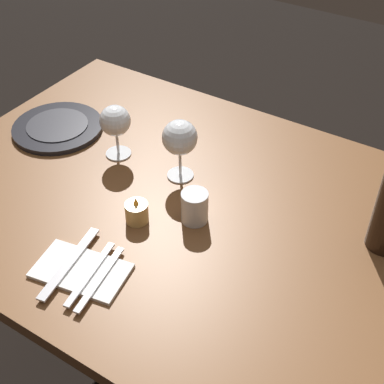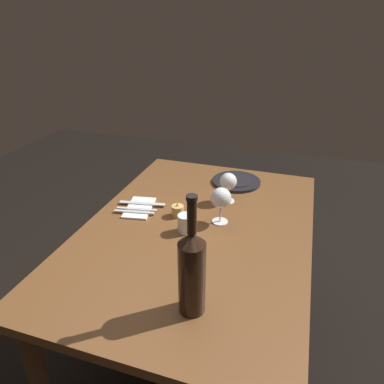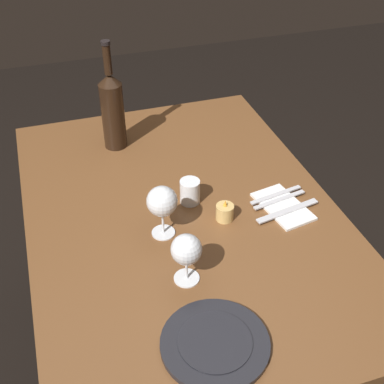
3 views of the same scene
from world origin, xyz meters
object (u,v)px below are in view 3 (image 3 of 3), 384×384
(wine_glass_right, at_px, (186,251))
(dinner_plate, at_px, (215,343))
(wine_glass_left, at_px, (162,202))
(folded_napkin, at_px, (283,206))
(fork_inner, at_px, (279,200))
(water_tumbler, at_px, (190,192))
(votive_candle, at_px, (225,213))
(fork_outer, at_px, (276,195))
(wine_bottle, at_px, (112,109))
(table_knife, at_px, (288,211))

(wine_glass_right, xyz_separation_m, dinner_plate, (0.21, 0.00, -0.09))
(wine_glass_left, height_order, folded_napkin, wine_glass_left)
(wine_glass_left, bearing_deg, fork_inner, 94.06)
(water_tumbler, xyz_separation_m, votive_candle, (0.11, 0.07, -0.01))
(votive_candle, distance_m, fork_outer, 0.19)
(wine_bottle, xyz_separation_m, fork_inner, (0.47, 0.41, -0.13))
(fork_inner, bearing_deg, fork_outer, 180.00)
(water_tumbler, height_order, table_knife, water_tumbler)
(wine_glass_left, height_order, fork_outer, wine_glass_left)
(dinner_plate, bearing_deg, fork_outer, 141.24)
(water_tumbler, xyz_separation_m, table_knife, (0.14, 0.26, -0.02))
(folded_napkin, xyz_separation_m, fork_outer, (-0.05, 0.00, 0.01))
(fork_outer, bearing_deg, water_tumbler, -103.63)
(wine_glass_left, distance_m, votive_candle, 0.21)
(wine_glass_left, height_order, votive_candle, wine_glass_left)
(votive_candle, height_order, folded_napkin, votive_candle)
(water_tumbler, distance_m, folded_napkin, 0.28)
(water_tumbler, bearing_deg, fork_inner, 71.21)
(wine_glass_left, relative_size, wine_glass_right, 1.11)
(wine_glass_left, bearing_deg, table_knife, 85.56)
(water_tumbler, relative_size, table_knife, 0.36)
(wine_bottle, bearing_deg, fork_inner, 40.89)
(dinner_plate, bearing_deg, wine_bottle, -176.90)
(fork_inner, xyz_separation_m, table_knife, (0.06, 0.00, 0.00))
(wine_glass_right, bearing_deg, votive_candle, 137.52)
(fork_outer, relative_size, table_knife, 0.85)
(dinner_plate, distance_m, fork_inner, 0.55)
(wine_glass_right, relative_size, dinner_plate, 0.58)
(wine_glass_right, relative_size, votive_candle, 2.12)
(fork_inner, distance_m, table_knife, 0.06)
(wine_glass_left, bearing_deg, votive_candle, 91.93)
(wine_bottle, relative_size, fork_outer, 2.11)
(wine_bottle, bearing_deg, water_tumbler, 21.56)
(wine_glass_right, distance_m, wine_bottle, 0.68)
(water_tumbler, xyz_separation_m, dinner_plate, (0.51, -0.10, -0.03))
(fork_outer, height_order, table_knife, same)
(wine_glass_left, height_order, fork_inner, wine_glass_left)
(wine_glass_right, height_order, table_knife, wine_glass_right)
(wine_bottle, distance_m, water_tumbler, 0.43)
(water_tumbler, relative_size, folded_napkin, 0.37)
(fork_inner, relative_size, table_knife, 0.85)
(wine_glass_left, bearing_deg, water_tumbler, 134.76)
(folded_napkin, relative_size, table_knife, 0.98)
(folded_napkin, bearing_deg, table_knife, 0.00)
(wine_glass_left, xyz_separation_m, fork_inner, (-0.03, 0.37, -0.10))
(water_tumbler, distance_m, fork_outer, 0.26)
(water_tumbler, distance_m, dinner_plate, 0.52)
(dinner_plate, relative_size, folded_napkin, 1.19)
(dinner_plate, xyz_separation_m, fork_inner, (-0.42, 0.36, 0.00))
(fork_inner, bearing_deg, dinner_plate, -40.38)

